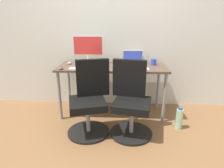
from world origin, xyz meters
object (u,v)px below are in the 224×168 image
office_chair_left (90,101)px  coffee_mug (154,62)px  water_bottle_on_floor (179,119)px  office_chair_right (131,102)px  open_laptop (133,62)px  desktop_monitor (88,47)px

office_chair_left → coffee_mug: size_ratio=10.22×
water_bottle_on_floor → coffee_mug: size_ratio=3.37×
office_chair_left → office_chair_right: 0.52m
water_bottle_on_floor → open_laptop: bearing=140.4°
office_chair_right → open_laptop: (0.04, 0.63, 0.39)m
water_bottle_on_floor → coffee_mug: 0.90m
desktop_monitor → open_laptop: 0.72m
office_chair_left → coffee_mug: bearing=36.7°
coffee_mug → desktop_monitor: bearing=176.3°
office_chair_right → open_laptop: 0.74m
office_chair_right → water_bottle_on_floor: size_ratio=3.03×
water_bottle_on_floor → office_chair_right: bearing=-170.2°
water_bottle_on_floor → desktop_monitor: (-1.30, 0.60, 0.86)m
coffee_mug → office_chair_right: bearing=-118.5°
open_laptop → coffee_mug: size_ratio=3.37×
open_laptop → desktop_monitor: bearing=172.3°
desktop_monitor → coffee_mug: 1.02m
office_chair_right → coffee_mug: 0.83m
office_chair_right → open_laptop: size_ratio=3.03×
office_chair_right → water_bottle_on_floor: bearing=9.8°
desktop_monitor → coffee_mug: size_ratio=5.22×
office_chair_left → open_laptop: bearing=48.0°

